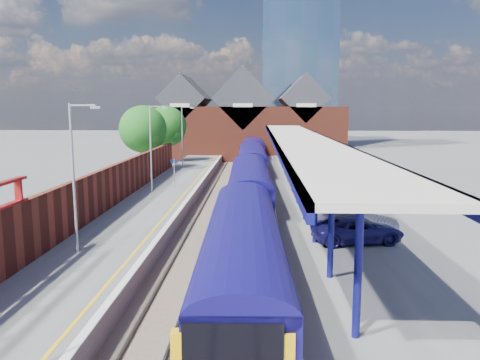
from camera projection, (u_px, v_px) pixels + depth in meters
The scene contains 22 objects.
ground at pixel (236, 188), 45.90m from camera, with size 240.00×240.00×0.00m, color #5B5B5E.
ballast_bed at pixel (230, 210), 36.02m from camera, with size 6.00×76.00×0.06m, color #473D33.
rails at pixel (230, 208), 36.01m from camera, with size 4.51×76.00×0.14m.
left_platform at pixel (159, 203), 36.14m from camera, with size 5.00×76.00×1.00m, color #565659.
right_platform at pixel (308, 204), 35.74m from camera, with size 6.00×76.00×1.00m, color #565659.
coping_left at pixel (189, 197), 35.98m from camera, with size 0.30×76.00×0.05m, color silver.
coping_right at pixel (271, 197), 35.76m from camera, with size 0.30×76.00×0.05m, color silver.
yellow_line at pixel (182, 197), 36.00m from camera, with size 0.14×76.00×0.01m, color yellow.
train at pixel (251, 170), 43.00m from camera, with size 3.17×65.96×3.45m.
canopy at pixel (301, 140), 36.96m from camera, with size 4.50×52.00×4.48m.
lamp_post_b at pixel (76, 169), 21.66m from camera, with size 1.48×0.18×7.00m.
lamp_post_c at pixel (152, 143), 37.47m from camera, with size 1.48×0.18×7.00m.
lamp_post_d at pixel (183, 133), 53.27m from camera, with size 1.48×0.18×7.00m.
platform_sign at pixel (174, 169), 39.74m from camera, with size 0.55×0.08×2.50m.
brick_wall at pixel (97, 193), 29.56m from camera, with size 0.35×50.00×3.86m.
station_building at pixel (244, 123), 72.73m from camera, with size 30.00×12.12×13.78m.
glass_tower at pixel (298, 44), 91.87m from camera, with size 14.20×14.20×40.30m.
tree_near at pixel (144, 130), 51.29m from camera, with size 5.20×5.20×8.10m.
tree_far at pixel (167, 128), 59.16m from camera, with size 5.20×5.20×8.10m.
parked_car_silver at pixel (355, 222), 25.03m from camera, with size 1.58×4.54×1.49m, color silver.
parked_car_dark at pixel (352, 201), 31.57m from camera, with size 1.62×3.99×1.16m, color black.
parked_car_blue at pixel (357, 230), 23.79m from camera, with size 2.13×4.62×1.28m, color navy.
Camera 1 is at (2.02, -15.21, 7.76)m, focal length 35.00 mm.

